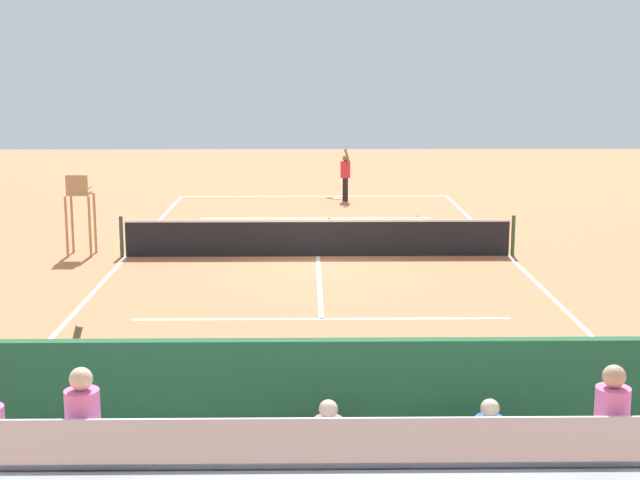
{
  "coord_description": "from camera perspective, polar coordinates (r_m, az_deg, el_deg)",
  "views": [
    {
      "loc": [
        0.28,
        23.92,
        5.02
      ],
      "look_at": [
        0.0,
        4.0,
        1.2
      ],
      "focal_mm": 52.58,
      "sensor_mm": 36.0,
      "label": 1
    }
  ],
  "objects": [
    {
      "name": "ground_plane",
      "position": [
        24.45,
        -0.13,
        -0.99
      ],
      "size": [
        60.0,
        60.0,
        0.0
      ],
      "primitive_type": "plane",
      "color": "#CC7047"
    },
    {
      "name": "court_line_markings",
      "position": [
        24.48,
        -0.13,
        -0.97
      ],
      "size": [
        10.1,
        22.2,
        0.01
      ],
      "color": "white",
      "rests_on": "ground"
    },
    {
      "name": "tennis_net",
      "position": [
        24.35,
        -0.13,
        0.16
      ],
      "size": [
        10.3,
        0.1,
        1.07
      ],
      "color": "black",
      "rests_on": "ground"
    },
    {
      "name": "backdrop_wall",
      "position": [
        10.71,
        0.78,
        -11.2
      ],
      "size": [
        18.0,
        0.16,
        2.0
      ],
      "primitive_type": "cube",
      "color": "#235633",
      "rests_on": "ground"
    },
    {
      "name": "umpire_chair",
      "position": [
        25.13,
        -14.43,
        2.03
      ],
      "size": [
        0.67,
        0.67,
        2.14
      ],
      "color": "#A88456",
      "rests_on": "ground"
    },
    {
      "name": "courtside_bench",
      "position": [
        11.75,
        10.0,
        -11.65
      ],
      "size": [
        1.8,
        0.4,
        0.93
      ],
      "color": "#234C2D",
      "rests_on": "ground"
    },
    {
      "name": "equipment_bag",
      "position": [
        11.59,
        0.77,
        -13.85
      ],
      "size": [
        0.9,
        0.36,
        0.36
      ],
      "primitive_type": "cube",
      "color": "black",
      "rests_on": "ground"
    },
    {
      "name": "tennis_player",
      "position": [
        34.01,
        1.55,
        4.09
      ],
      "size": [
        0.44,
        0.56,
        1.93
      ],
      "color": "black",
      "rests_on": "ground"
    },
    {
      "name": "tennis_racket",
      "position": [
        34.57,
        0.98,
        2.53
      ],
      "size": [
        0.57,
        0.44,
        0.03
      ],
      "color": "black",
      "rests_on": "ground"
    },
    {
      "name": "tennis_ball_near",
      "position": [
        30.17,
        0.55,
        1.34
      ],
      "size": [
        0.07,
        0.07,
        0.07
      ],
      "primitive_type": "sphere",
      "color": "#CCDB33",
      "rests_on": "ground"
    },
    {
      "name": "tennis_ball_far",
      "position": [
        30.78,
        5.96,
        1.48
      ],
      "size": [
        0.07,
        0.07,
        0.07
      ],
      "primitive_type": "sphere",
      "color": "#CCDB33",
      "rests_on": "ground"
    },
    {
      "name": "line_judge",
      "position": [
        11.72,
        -15.07,
        -9.53
      ],
      "size": [
        0.44,
        0.56,
        1.93
      ],
      "color": "#232328",
      "rests_on": "ground"
    }
  ]
}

